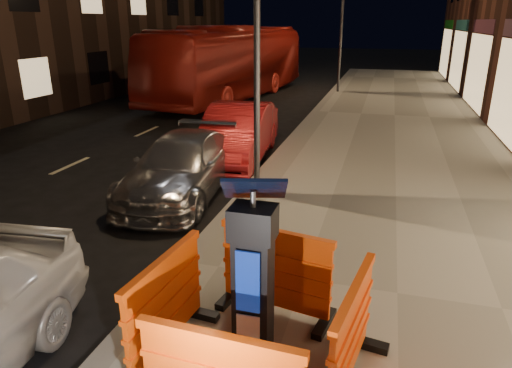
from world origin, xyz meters
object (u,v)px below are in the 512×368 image
(barrier_kerbside, at_px, (166,305))
(bus_doubledecker, at_px, (232,98))
(barrier_bldgside, at_px, (351,338))
(car_red, at_px, (238,159))
(parking_kiosk, at_px, (253,282))
(car_silver, at_px, (183,194))
(barrier_back, at_px, (276,272))

(barrier_kerbside, bearing_deg, bus_doubledecker, 22.02)
(barrier_bldgside, relative_size, car_red, 0.32)
(parking_kiosk, height_order, car_red, parking_kiosk)
(parking_kiosk, height_order, car_silver, parking_kiosk)
(barrier_kerbside, distance_m, car_silver, 5.17)
(barrier_kerbside, relative_size, bus_doubledecker, 0.12)
(barrier_bldgside, height_order, bus_doubledecker, bus_doubledecker)
(parking_kiosk, bearing_deg, barrier_kerbside, -172.52)
(car_silver, xyz_separation_m, car_red, (0.32, 2.79, 0.00))
(car_silver, bearing_deg, barrier_kerbside, -71.82)
(barrier_kerbside, xyz_separation_m, car_silver, (-1.99, 4.72, -0.70))
(barrier_back, xyz_separation_m, car_red, (-2.61, 6.55, -0.70))
(parking_kiosk, distance_m, bus_doubledecker, 18.32)
(barrier_bldgside, bearing_deg, parking_kiosk, 99.48)
(barrier_bldgside, distance_m, car_red, 8.34)
(bus_doubledecker, bearing_deg, car_red, -63.03)
(parking_kiosk, distance_m, barrier_back, 1.05)
(barrier_back, distance_m, barrier_kerbside, 1.34)
(car_silver, xyz_separation_m, bus_doubledecker, (-3.14, 12.53, 0.00))
(barrier_bldgside, bearing_deg, barrier_kerbside, 99.48)
(barrier_kerbside, bearing_deg, parking_kiosk, -84.52)
(barrier_back, relative_size, car_red, 0.32)
(barrier_kerbside, xyz_separation_m, barrier_bldgside, (1.90, 0.00, 0.00))
(parking_kiosk, distance_m, barrier_kerbside, 1.05)
(barrier_back, bearing_deg, car_silver, 138.42)
(barrier_back, xyz_separation_m, bus_doubledecker, (-6.07, 16.29, -0.70))
(barrier_kerbside, xyz_separation_m, car_red, (-1.66, 7.50, -0.70))
(barrier_back, bearing_deg, car_red, 122.23)
(bus_doubledecker, bearing_deg, barrier_back, -62.14)
(barrier_back, distance_m, barrier_bldgside, 1.34)
(parking_kiosk, relative_size, barrier_back, 1.40)
(barrier_bldgside, bearing_deg, barrier_back, 54.48)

